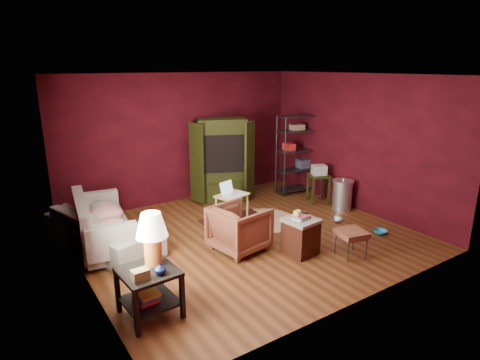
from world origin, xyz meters
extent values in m
cube|color=brown|center=(0.00, 0.00, -0.01)|extent=(5.50, 5.00, 0.02)
cube|color=white|center=(0.00, 0.00, 2.81)|extent=(5.50, 5.00, 0.02)
cube|color=#470A12|center=(0.00, 2.51, 1.40)|extent=(5.50, 0.02, 2.80)
cube|color=#470A12|center=(0.00, -2.51, 1.40)|extent=(5.50, 0.02, 2.80)
cube|color=#470A12|center=(-2.76, 0.00, 1.40)|extent=(0.02, 5.00, 2.80)
cube|color=#470A12|center=(2.76, 0.00, 1.40)|extent=(0.02, 5.00, 2.80)
cube|color=white|center=(-2.73, -1.00, 1.60)|extent=(0.02, 1.20, 1.40)
imported|color=gray|center=(-2.25, 0.96, 0.44)|extent=(1.29, 2.34, 0.88)
imported|color=black|center=(-0.39, -0.37, 0.42)|extent=(0.88, 0.92, 0.83)
imported|color=#B2B5B9|center=(1.86, -0.39, 0.12)|extent=(0.25, 0.10, 0.24)
imported|color=teal|center=(2.08, -1.26, 0.12)|extent=(0.25, 0.09, 0.24)
imported|color=#0B133B|center=(-2.21, -1.46, 0.68)|extent=(0.15, 0.16, 0.14)
imported|color=#F7E578|center=(0.25, -1.05, 0.72)|extent=(0.14, 0.12, 0.12)
cube|color=black|center=(-2.30, -1.29, 0.59)|extent=(0.68, 0.68, 0.04)
cube|color=black|center=(-2.30, -1.29, 0.19)|extent=(0.63, 0.63, 0.03)
cube|color=black|center=(-2.57, -1.59, 0.30)|extent=(0.06, 0.06, 0.60)
cube|color=black|center=(-1.99, -1.56, 0.30)|extent=(0.06, 0.06, 0.60)
cube|color=black|center=(-2.60, -1.02, 0.30)|extent=(0.06, 0.06, 0.60)
cube|color=black|center=(-2.03, -0.98, 0.30)|extent=(0.06, 0.06, 0.60)
cylinder|color=#C86824|center=(-2.18, -1.17, 0.79)|extent=(0.23, 0.23, 0.36)
cone|color=#F2E5C6|center=(-2.18, -1.17, 1.12)|extent=(0.41, 0.41, 0.30)
cube|color=olive|center=(-2.45, -1.46, 0.67)|extent=(0.20, 0.14, 0.13)
cube|color=#C33730|center=(-2.35, -1.29, 0.24)|extent=(0.25, 0.31, 0.03)
cube|color=#3073C3|center=(-2.34, -1.29, 0.28)|extent=(0.25, 0.31, 0.03)
cube|color=#DBC949|center=(-2.33, -1.29, 0.32)|extent=(0.25, 0.31, 0.03)
cube|color=gray|center=(-2.22, 0.93, 0.26)|extent=(0.98, 1.85, 0.37)
cube|color=gray|center=(-2.54, 0.98, 0.51)|extent=(0.41, 1.77, 0.74)
cube|color=gray|center=(-2.34, 0.06, 0.46)|extent=(0.76, 0.27, 0.51)
cube|color=gray|center=(-2.09, 1.81, 0.46)|extent=(0.76, 0.27, 0.51)
ellipsoid|color=#AB181C|center=(-2.24, 0.42, 0.56)|extent=(0.55, 0.55, 0.26)
ellipsoid|color=#AB181C|center=(-2.17, 0.93, 0.58)|extent=(0.61, 0.61, 0.30)
ellipsoid|color=gray|center=(-2.10, 1.39, 0.54)|extent=(0.50, 0.50, 0.24)
cube|color=#441C0F|center=(0.35, -1.04, 0.27)|extent=(0.51, 0.51, 0.55)
cube|color=gray|center=(0.35, -1.04, 0.57)|extent=(0.54, 0.54, 0.05)
cube|color=beige|center=(0.35, -1.04, 0.61)|extent=(0.29, 0.23, 0.02)
cube|color=#4F90B9|center=(0.35, -1.04, 0.63)|extent=(0.29, 0.25, 0.02)
cube|color=#D34F5E|center=(0.35, -1.04, 0.65)|extent=(0.25, 0.19, 0.02)
cube|color=black|center=(0.42, -1.00, 0.68)|extent=(0.12, 0.17, 0.02)
cube|color=black|center=(0.96, -1.56, 0.39)|extent=(0.51, 0.51, 0.09)
cube|color=#33383D|center=(0.96, -1.56, 0.34)|extent=(0.46, 0.46, 0.02)
cylinder|color=#33383D|center=(0.76, -1.68, 0.18)|extent=(0.03, 0.03, 0.35)
cylinder|color=#33383D|center=(1.09, -1.76, 0.18)|extent=(0.03, 0.03, 0.35)
cylinder|color=#33383D|center=(0.83, -1.35, 0.18)|extent=(0.03, 0.03, 0.35)
cylinder|color=#33383D|center=(1.16, -1.43, 0.18)|extent=(0.03, 0.03, 0.35)
cylinder|color=beige|center=(0.72, 0.43, 0.01)|extent=(1.67, 1.67, 0.01)
cube|color=#4B1414|center=(0.21, 0.67, 0.02)|extent=(1.30, 0.90, 0.01)
cube|color=#FFBD74|center=(0.21, 0.81, 0.51)|extent=(0.71, 0.59, 0.03)
cylinder|color=#FFBD74|center=(0.01, 0.57, 0.26)|extent=(0.05, 0.05, 0.51)
cylinder|color=#FFBD74|center=(0.52, 0.72, 0.26)|extent=(0.05, 0.05, 0.51)
cylinder|color=#FFBD74|center=(-0.09, 0.90, 0.26)|extent=(0.05, 0.05, 0.51)
cylinder|color=#FFBD74|center=(0.42, 1.05, 0.26)|extent=(0.05, 0.05, 0.51)
cube|color=white|center=(0.20, 0.84, 0.54)|extent=(0.38, 0.31, 0.02)
cube|color=silver|center=(0.17, 0.95, 0.65)|extent=(0.33, 0.16, 0.22)
cube|color=white|center=(0.12, 0.68, 0.53)|extent=(0.34, 0.37, 0.00)
cube|color=white|center=(0.38, 0.76, 0.53)|extent=(0.25, 0.33, 0.00)
cube|color=#282C0C|center=(0.73, 2.03, 0.92)|extent=(1.20, 0.96, 1.83)
cube|color=black|center=(0.69, 1.95, 1.11)|extent=(0.97, 0.75, 0.82)
cube|color=#282C0C|center=(0.09, 2.02, 0.92)|extent=(0.13, 0.44, 1.74)
cube|color=#282C0C|center=(1.15, 1.55, 0.92)|extent=(0.40, 0.27, 1.74)
cube|color=#2F3134|center=(0.71, 1.99, 1.01)|extent=(0.74, 0.68, 0.50)
cube|color=black|center=(0.61, 1.77, 1.01)|extent=(0.44, 0.20, 0.39)
cube|color=#282C0C|center=(0.71, 1.99, 0.43)|extent=(0.99, 0.79, 0.05)
cylinder|color=#33383D|center=(1.97, 1.34, 0.93)|extent=(0.03, 0.03, 1.85)
cylinder|color=#33383D|center=(2.83, 1.24, 0.93)|extent=(0.03, 0.03, 1.85)
cylinder|color=#33383D|center=(2.01, 1.71, 0.93)|extent=(0.03, 0.03, 1.85)
cylinder|color=#33383D|center=(2.87, 1.61, 0.93)|extent=(0.03, 0.03, 1.85)
cube|color=#33383D|center=(2.42, 1.48, 0.10)|extent=(0.94, 0.49, 0.03)
cube|color=#33383D|center=(2.42, 1.48, 0.57)|extent=(0.94, 0.49, 0.03)
cube|color=#33383D|center=(2.42, 1.48, 1.03)|extent=(0.94, 0.49, 0.03)
cube|color=#33383D|center=(2.42, 1.48, 1.49)|extent=(0.94, 0.49, 0.03)
cube|color=#33383D|center=(2.42, 1.48, 1.83)|extent=(0.94, 0.49, 0.03)
cube|color=#A91E1C|center=(2.22, 1.50, 1.13)|extent=(0.23, 0.28, 0.16)
cube|color=#383846|center=(2.63, 1.45, 0.69)|extent=(0.29, 0.29, 0.21)
cube|color=#8D7254|center=(2.42, 1.48, 1.57)|extent=(0.33, 0.24, 0.12)
cube|color=#282C0C|center=(2.37, 0.65, 0.62)|extent=(0.57, 0.57, 0.04)
cube|color=#282C0C|center=(2.13, 0.56, 0.31)|extent=(0.06, 0.06, 0.62)
cube|color=#282C0C|center=(2.46, 0.41, 0.31)|extent=(0.06, 0.06, 0.62)
cube|color=#282C0C|center=(2.28, 0.89, 0.31)|extent=(0.06, 0.06, 0.62)
cube|color=#282C0C|center=(2.61, 0.73, 0.31)|extent=(0.06, 0.06, 0.62)
cube|color=silver|center=(2.37, 0.65, 0.74)|extent=(0.37, 0.34, 0.21)
cylinder|color=silver|center=(2.46, 0.02, 0.30)|extent=(0.51, 0.51, 0.60)
cylinder|color=silver|center=(2.46, 0.02, 0.62)|extent=(0.56, 0.56, 0.04)
sphere|color=silver|center=(2.46, 0.02, 0.66)|extent=(0.08, 0.08, 0.06)
camera|label=1|loc=(-3.74, -5.46, 2.96)|focal=30.00mm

